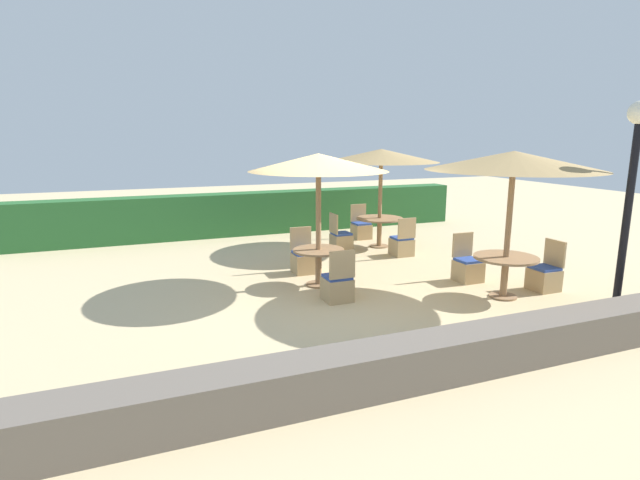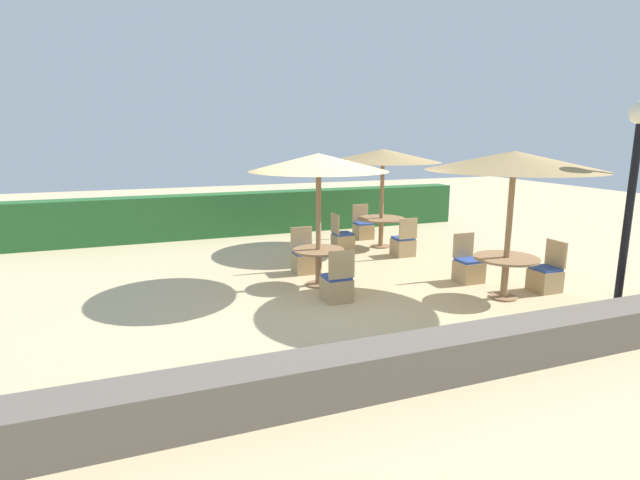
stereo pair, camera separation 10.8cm
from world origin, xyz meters
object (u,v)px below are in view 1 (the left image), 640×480
Objects in this scene: lamp_post at (634,165)px; round_table_back_right at (380,223)px; round_table_center at (318,258)px; parasol_front_right at (514,161)px; patio_chair_front_right_north at (467,268)px; round_table_front_right at (505,265)px; patio_chair_back_right_north at (361,229)px; parasol_back_right at (381,156)px; patio_chair_center_south at (337,286)px; patio_chair_center_north at (304,260)px; patio_chair_back_right_south at (402,245)px; parasol_center at (318,163)px; patio_chair_front_right_east at (545,276)px; patio_chair_back_right_west at (341,240)px.

lamp_post is 6.02m from round_table_back_right.
round_table_center is at bearing 142.73° from lamp_post.
patio_chair_front_right_north is (0.04, 1.06, -2.12)m from parasol_front_right.
lamp_post is at bearing -43.25° from round_table_front_right.
patio_chair_back_right_north is 1.00× the size of patio_chair_front_right_north.
parasol_back_right reaches higher than patio_chair_center_south.
patio_chair_center_north is at bearing 45.44° from patio_chair_back_right_north.
round_table_center is (-2.70, -1.47, 0.27)m from patio_chair_back_right_south.
round_table_back_right is at bearing -148.70° from patio_chair_center_north.
parasol_center is 2.77× the size of patio_chair_center_south.
lamp_post reaches higher than patio_chair_front_right_north.
patio_chair_front_right_east is (1.05, -3.30, 0.00)m from patio_chair_back_right_south.
round_table_back_right is 1.27× the size of patio_chair_front_right_east.
lamp_post is 3.57× the size of patio_chair_back_right_south.
patio_chair_front_right_north is 2.94m from round_table_center.
parasol_center is (-2.66, -2.52, 0.01)m from parasol_back_right.
patio_chair_center_south is at bearing -91.83° from parasol_center.
round_table_front_right is at bearing 136.75° from lamp_post.
round_table_back_right is 3.37m from patio_chair_front_right_north.
patio_chair_back_right_west is 1.58m from patio_chair_back_right_north.
lamp_post is at bearing 101.44° from patio_chair_back_right_north.
lamp_post reaches higher than parasol_center.
patio_chair_back_right_south is 2.30m from patio_chair_front_right_north.
lamp_post is 3.02× the size of round_table_front_right.
round_table_center is (-2.66, -2.52, -1.76)m from parasol_back_right.
parasol_center is (-2.70, -1.47, 2.05)m from patio_chair_back_right_south.
parasol_front_right is at bearing -34.17° from round_table_center.
round_table_front_right is 1.18× the size of patio_chair_center_south.
patio_chair_center_north is at bearing 87.83° from patio_chair_center_south.
patio_chair_back_right_south reaches higher than round_table_front_right.
patio_chair_back_right_south is 3.46m from patio_chair_front_right_east.
patio_chair_center_north is at bearing -44.40° from patio_chair_back_right_west.
round_table_back_right reaches higher than round_table_front_right.
round_table_front_right is at bearing 15.37° from patio_chair_back_right_west.
patio_chair_front_right_north is at bearing -87.43° from round_table_back_right.
patio_chair_front_right_east is at bearing 143.37° from patio_chair_center_north.
patio_chair_back_right_north is at bearing -134.56° from patio_chair_center_north.
patio_chair_back_right_south is (0.04, -1.05, -0.35)m from round_table_back_right.
parasol_front_right is at bearing 136.75° from lamp_post.
parasol_center reaches higher than patio_chair_back_right_south.
round_table_front_right is at bearing -88.56° from parasol_back_right.
patio_chair_back_right_north is 1.00× the size of patio_chair_center_south.
parasol_center is at bearing -136.47° from parasol_back_right.
patio_chair_back_right_south is 2.71m from patio_chair_center_north.
patio_chair_front_right_east and patio_chair_center_north have the same top height.
patio_chair_center_north is at bearing 134.92° from lamp_post.
patio_chair_front_right_east is (0.98, 0.05, -2.12)m from parasol_front_right.
parasol_front_right is 2.34m from patio_chair_front_right_east.
parasol_front_right reaches higher than patio_chair_center_north.
lamp_post reaches higher than parasol_front_right.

